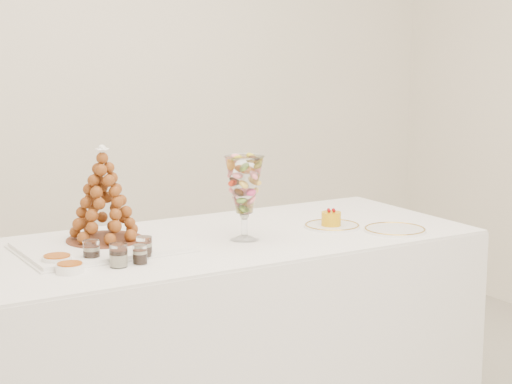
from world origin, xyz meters
TOP-DOWN VIEW (x-y plane):
  - buffet_table at (-0.09, 0.35)m, footprint 2.11×0.88m
  - lace_tray at (-0.45, 0.40)m, footprint 0.56×0.43m
  - macaron_vase at (0.06, 0.28)m, footprint 0.14×0.14m
  - cake_plate at (0.46, 0.29)m, footprint 0.22×0.22m
  - spare_plate at (0.64, 0.11)m, footprint 0.24×0.24m
  - verrine_a at (-0.54, 0.24)m, footprint 0.06×0.06m
  - verrine_b at (-0.46, 0.19)m, footprint 0.05×0.05m
  - verrine_c at (-0.36, 0.21)m, footprint 0.07×0.07m
  - verrine_d at (-0.48, 0.14)m, footprint 0.07×0.07m
  - verrine_e at (-0.41, 0.14)m, footprint 0.06×0.06m
  - ramekin_back at (-0.65, 0.26)m, footprint 0.10×0.10m
  - ramekin_front at (-0.64, 0.15)m, footprint 0.09×0.09m
  - croquembouche at (-0.42, 0.45)m, footprint 0.29×0.29m
  - mousse_cake at (0.45, 0.28)m, footprint 0.08×0.08m

SIDE VIEW (x-z plane):
  - buffet_table at x=-0.09m, z-range 0.00..0.80m
  - cake_plate at x=0.46m, z-range 0.80..0.81m
  - spare_plate at x=0.64m, z-range 0.80..0.81m
  - lace_tray at x=-0.45m, z-range 0.80..0.81m
  - ramekin_front at x=-0.64m, z-range 0.80..0.82m
  - ramekin_back at x=-0.65m, z-range 0.80..0.83m
  - verrine_e at x=-0.41m, z-range 0.80..0.86m
  - verrine_b at x=-0.46m, z-range 0.80..0.86m
  - verrine_c at x=-0.36m, z-range 0.80..0.87m
  - verrine_a at x=-0.54m, z-range 0.80..0.87m
  - mousse_cake at x=0.45m, z-range 0.80..0.87m
  - verrine_d at x=-0.48m, z-range 0.80..0.87m
  - croquembouche at x=-0.42m, z-range 0.81..1.15m
  - macaron_vase at x=0.06m, z-range 0.84..1.15m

